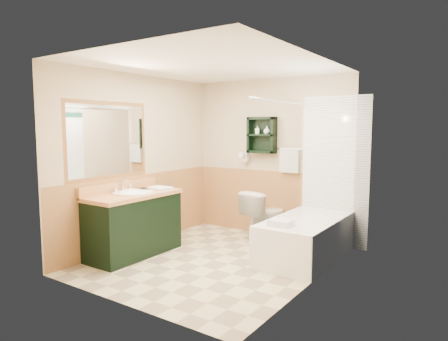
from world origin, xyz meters
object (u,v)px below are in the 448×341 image
wall_shelf (262,135)px  toilet (265,215)px  bathtub (305,239)px  hair_dryer (245,157)px  vanity (134,224)px  vanity_book (143,180)px  soap_bottle_b (267,131)px  soap_bottle_a (257,132)px

wall_shelf → toilet: 1.22m
wall_shelf → bathtub: wall_shelf is taller
hair_dryer → toilet: 1.00m
wall_shelf → vanity: size_ratio=0.43×
hair_dryer → vanity_book: 1.69m
wall_shelf → hair_dryer: wall_shelf is taller
vanity → vanity_book: (-0.17, 0.34, 0.53)m
wall_shelf → vanity: 2.31m
vanity → soap_bottle_b: 2.38m
hair_dryer → vanity_book: bearing=-117.0°
hair_dryer → wall_shelf: bearing=-4.8°
vanity → toilet: bearing=55.8°
bathtub → wall_shelf: bearing=146.4°
vanity → toilet: size_ratio=1.73×
bathtub → hair_dryer: bearing=151.9°
vanity → bathtub: (1.92, 1.12, -0.15)m
wall_shelf → vanity: wall_shelf is taller
vanity → vanity_book: size_ratio=5.31×
bathtub → soap_bottle_b: 1.78m
hair_dryer → toilet: hair_dryer is taller
vanity → vanity_book: bearing=116.2°
hair_dryer → bathtub: 1.77m
bathtub → toilet: 0.97m
wall_shelf → soap_bottle_b: 0.11m
vanity → wall_shelf: bearing=63.6°
vanity_book → hair_dryer: bearing=74.1°
hair_dryer → vanity_book: (-0.76, -1.49, -0.26)m
bathtub → soap_bottle_b: bearing=144.1°
wall_shelf → soap_bottle_b: size_ratio=4.44×
wall_shelf → vanity_book: wall_shelf is taller
soap_bottle_a → soap_bottle_b: 0.17m
vanity_book → soap_bottle_a: soap_bottle_a is taller
wall_shelf → toilet: bearing=-48.3°
vanity → toilet: (1.08, 1.59, -0.04)m
bathtub → toilet: toilet is taller
bathtub → vanity_book: vanity_book is taller
vanity → vanity_book: 0.65m
wall_shelf → soap_bottle_b: bearing=-3.1°
soap_bottle_b → soap_bottle_a: bearing=180.0°
bathtub → soap_bottle_b: (-0.93, 0.68, 1.36)m
wall_shelf → hair_dryer: size_ratio=2.29×
toilet → soap_bottle_a: bearing=-25.0°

